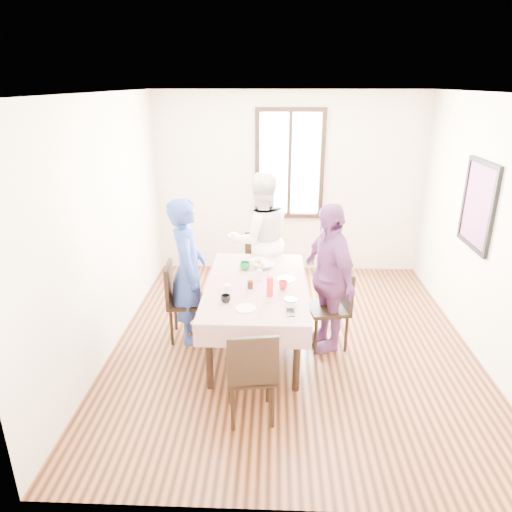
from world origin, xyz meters
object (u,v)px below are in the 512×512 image
Objects in this scene: chair_right at (328,308)px; chair_near at (251,372)px; dining_table at (256,316)px; person_left at (187,271)px; person_far at (260,239)px; person_right at (328,278)px; chair_far at (260,269)px; chair_left at (187,301)px.

chair_near is at bearing 137.65° from chair_right.
dining_table is 1.03× the size of person_left.
chair_near is (0.00, -1.17, 0.08)m from dining_table.
chair_near is 0.55× the size of person_left.
chair_right is 1.46m from chair_near.
chair_near is 2.36m from person_far.
chair_near is 1.49m from person_right.
chair_far is at bearing -167.38° from person_right.
dining_table is at bearing 81.79° from chair_near.
chair_far is 0.52× the size of person_far.
chair_right is 0.55× the size of person_left.
chair_left is at bearing 76.70° from chair_right.
person_right is (1.56, -0.11, 0.37)m from chair_left.
person_right reaches higher than chair_left.
person_far reaches higher than chair_far.
chair_far is (0.00, 1.17, 0.08)m from dining_table.
chair_left is 0.55× the size of person_right.
chair_far and chair_near have the same top height.
person_right reaches higher than chair_near.
chair_near is 0.52× the size of person_far.
chair_far is 0.42m from person_far.
chair_right is 0.37m from person_right.
dining_table is at bearing -108.02° from person_right.
person_right is at bearing 81.96° from chair_left.
person_far is (-0.79, 1.10, 0.42)m from chair_right.
chair_right is 1.61m from person_left.
person_far is (0.00, 1.15, 0.50)m from dining_table.
person_far reaches higher than chair_right.
chair_near is 0.55× the size of person_right.
person_right reaches higher than dining_table.
person_far is at bearing 26.38° from chair_right.
chair_left and chair_right have the same top height.
chair_right reaches higher than dining_table.
person_far reaches higher than chair_left.
chair_right is at bearing 48.89° from chair_near.
chair_near is at bearing 71.21° from person_far.
chair_far is at bearing -108.79° from person_far.
chair_left is 1.00× the size of chair_near.
person_right is at bearing 49.59° from chair_near.
person_right reaches higher than chair_right.
dining_table is 1.87× the size of chair_far.
dining_table is at bearing 91.21° from chair_far.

